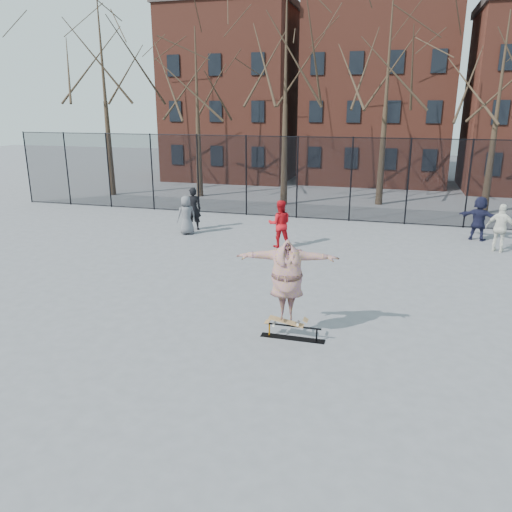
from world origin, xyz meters
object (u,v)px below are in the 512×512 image
(skate_rail, at_px, (293,333))
(bystander_white, at_px, (501,228))
(bystander_grey, at_px, (186,215))
(bystander_navy, at_px, (479,218))
(skater, at_px, (287,282))
(bystander_red, at_px, (280,224))
(bystander_black, at_px, (193,209))
(skateboard, at_px, (286,322))

(skate_rail, xyz_separation_m, bystander_white, (6.08, 9.44, 0.79))
(bystander_grey, distance_m, bystander_navy, 12.27)
(skate_rail, relative_size, bystander_grey, 0.93)
(skater, height_order, bystander_red, skater)
(skate_rail, distance_m, bystander_red, 8.19)
(bystander_black, distance_m, bystander_red, 4.73)
(skateboard, distance_m, bystander_black, 11.56)
(skater, height_order, bystander_black, skater)
(bystander_red, xyz_separation_m, bystander_navy, (7.69, 3.25, -0.01))
(skater, bearing_deg, bystander_red, 92.61)
(skate_rail, distance_m, bystander_white, 11.25)
(bystander_black, bearing_deg, bystander_navy, 168.78)
(bystander_navy, bearing_deg, bystander_black, 28.17)
(skate_rail, relative_size, bystander_white, 0.84)
(bystander_grey, bearing_deg, skate_rail, 86.77)
(skater, xyz_separation_m, bystander_grey, (-6.34, 8.78, -0.58))
(bystander_black, relative_size, bystander_white, 1.03)
(skateboard, bearing_deg, bystander_navy, 62.83)
(bystander_red, bearing_deg, bystander_navy, -173.46)
(bystander_grey, bearing_deg, bystander_black, -127.43)
(bystander_grey, xyz_separation_m, bystander_black, (-0.03, 0.85, 0.12))
(skate_rail, height_order, bystander_grey, bystander_grey)
(bystander_red, distance_m, bystander_navy, 8.35)
(skateboard, relative_size, skater, 0.39)
(skate_rail, bearing_deg, bystander_navy, 63.50)
(skate_rail, height_order, bystander_red, bystander_red)
(skate_rail, relative_size, skater, 0.65)
(bystander_grey, height_order, bystander_red, bystander_red)
(skateboard, distance_m, bystander_red, 8.12)
(skater, bearing_deg, skate_rail, -11.53)
(skate_rail, bearing_deg, bystander_red, 105.25)
(skateboard, xyz_separation_m, bystander_grey, (-6.34, 8.78, 0.44))
(skater, relative_size, bystander_navy, 1.30)
(skateboard, height_order, skater, skater)
(bystander_red, height_order, bystander_white, bystander_red)
(skater, bearing_deg, bystander_navy, 51.30)
(bystander_grey, height_order, bystander_navy, bystander_navy)
(bystander_black, xyz_separation_m, bystander_red, (4.39, -1.77, -0.02))
(bystander_red, bearing_deg, skate_rail, 88.83)
(bystander_white, bearing_deg, bystander_black, 20.51)
(skate_rail, relative_size, bystander_black, 0.81)
(skate_rail, xyz_separation_m, bystander_grey, (-6.50, 8.78, 0.71))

